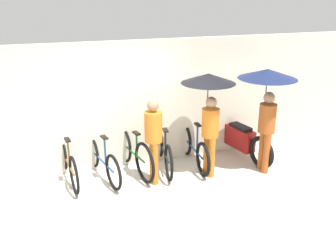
% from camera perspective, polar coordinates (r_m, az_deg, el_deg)
% --- Properties ---
extents(ground_plane, '(30.00, 30.00, 0.00)m').
position_cam_1_polar(ground_plane, '(6.31, -2.19, -12.23)').
color(ground_plane, beige).
extents(back_wall, '(11.65, 0.12, 2.49)m').
position_cam_1_polar(back_wall, '(7.37, -6.23, 3.18)').
color(back_wall, beige).
rests_on(back_wall, ground).
extents(parked_bicycle_0, '(0.44, 1.73, 0.97)m').
position_cam_1_polar(parked_bicycle_0, '(7.20, -15.00, -5.36)').
color(parked_bicycle_0, black).
rests_on(parked_bicycle_0, ground).
extents(parked_bicycle_1, '(0.55, 1.72, 1.06)m').
position_cam_1_polar(parked_bicycle_1, '(7.19, -10.04, -5.11)').
color(parked_bicycle_1, black).
rests_on(parked_bicycle_1, ground).
extents(parked_bicycle_2, '(0.50, 1.77, 1.08)m').
position_cam_1_polar(parked_bicycle_2, '(7.31, -5.33, -3.99)').
color(parked_bicycle_2, black).
rests_on(parked_bicycle_2, ground).
extents(parked_bicycle_3, '(0.45, 1.77, 1.04)m').
position_cam_1_polar(parked_bicycle_3, '(7.46, -0.66, -3.70)').
color(parked_bicycle_3, black).
rests_on(parked_bicycle_3, ground).
extents(parked_bicycle_4, '(0.44, 1.72, 1.06)m').
position_cam_1_polar(parked_bicycle_4, '(7.61, 3.93, -3.34)').
color(parked_bicycle_4, black).
rests_on(parked_bicycle_4, ground).
extents(pedestrian_leading, '(0.32, 0.32, 1.59)m').
position_cam_1_polar(pedestrian_leading, '(6.68, -2.24, -1.41)').
color(pedestrian_leading, '#C66B1E').
rests_on(pedestrian_leading, ground).
extents(pedestrian_center, '(1.00, 1.00, 1.96)m').
position_cam_1_polar(pedestrian_center, '(6.87, 6.26, 4.54)').
color(pedestrian_center, '#C66B1E').
rests_on(pedestrian_center, ground).
extents(pedestrian_trailing, '(1.10, 1.10, 2.00)m').
position_cam_1_polar(pedestrian_trailing, '(7.22, 14.89, 5.33)').
color(pedestrian_trailing, '#9E4C1E').
rests_on(pedestrian_trailing, ground).
extents(motorcycle, '(0.65, 1.98, 0.90)m').
position_cam_1_polar(motorcycle, '(8.09, 10.85, -1.96)').
color(motorcycle, black).
rests_on(motorcycle, ground).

